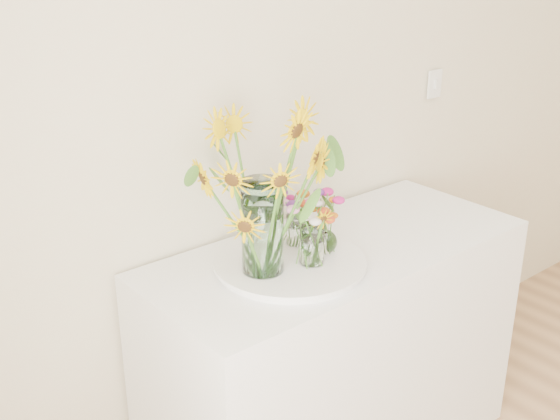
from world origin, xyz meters
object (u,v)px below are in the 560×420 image
object	(u,v)px
mason_jar	(262,227)
counter	(335,356)
small_vase_c	(296,230)
tray	(290,265)
small_vase_b	(324,234)
small_vase_a	(312,245)

from	to	relation	value
mason_jar	counter	bearing A→B (deg)	3.48
counter	small_vase_c	xyz separation A→B (m)	(-0.14, 0.06, 0.53)
counter	mason_jar	xyz separation A→B (m)	(-0.35, -0.02, 0.63)
tray	small_vase_c	xyz separation A→B (m)	(0.10, 0.08, 0.07)
tray	mason_jar	size ratio (longest dim) A/B	1.56
counter	mason_jar	bearing A→B (deg)	-176.52
counter	small_vase_b	bearing A→B (deg)	-160.21
mason_jar	small_vase_b	world-z (taller)	mason_jar
small_vase_a	counter	bearing A→B (deg)	21.78
tray	small_vase_c	size ratio (longest dim) A/B	4.24
small_vase_b	small_vase_c	bearing A→B (deg)	109.36
small_vase_b	tray	bearing A→B (deg)	172.16
mason_jar	small_vase_c	size ratio (longest dim) A/B	2.72
small_vase_a	small_vase_c	size ratio (longest dim) A/B	1.22
mason_jar	small_vase_a	distance (m)	0.18
mason_jar	small_vase_a	xyz separation A→B (m)	(0.15, -0.06, -0.08)
small_vase_a	small_vase_c	world-z (taller)	small_vase_a
small_vase_a	small_vase_c	bearing A→B (deg)	68.87
tray	small_vase_b	world-z (taller)	small_vase_b
counter	small_vase_a	xyz separation A→B (m)	(-0.20, -0.08, 0.54)
small_vase_a	small_vase_b	distance (m)	0.10
tray	mason_jar	xyz separation A→B (m)	(-0.11, -0.00, 0.16)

